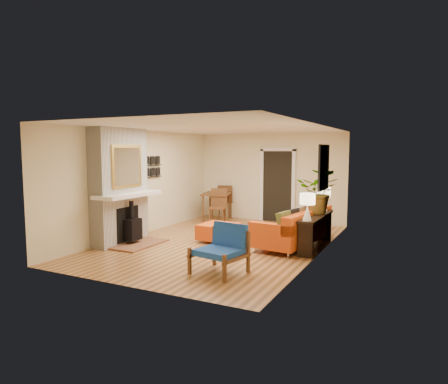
# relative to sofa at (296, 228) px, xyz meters

# --- Properties ---
(room_shell) EXTENTS (6.50, 6.50, 6.50)m
(room_shell) POSITION_rel_sofa_xyz_m (-1.02, 2.10, 0.85)
(room_shell) COLOR #C9864D
(room_shell) RESTS_ON ground
(fireplace) EXTENTS (1.09, 1.68, 2.60)m
(fireplace) POSITION_rel_sofa_xyz_m (-3.62, -1.53, 0.85)
(fireplace) COLOR white
(fireplace) RESTS_ON ground
(sofa) EXTENTS (1.27, 2.36, 0.89)m
(sofa) POSITION_rel_sofa_xyz_m (0.00, 0.00, 0.00)
(sofa) COLOR silver
(sofa) RESTS_ON ground
(ottoman) EXTENTS (0.84, 0.84, 0.41)m
(ottoman) POSITION_rel_sofa_xyz_m (-1.72, -0.41, -0.15)
(ottoman) COLOR silver
(ottoman) RESTS_ON ground
(blue_chair) EXTENTS (0.92, 0.91, 0.83)m
(blue_chair) POSITION_rel_sofa_xyz_m (-0.59, -2.43, 0.06)
(blue_chair) COLOR brown
(blue_chair) RESTS_ON ground
(dining_table) EXTENTS (1.18, 1.94, 1.02)m
(dining_table) POSITION_rel_sofa_xyz_m (-2.97, 2.05, 0.28)
(dining_table) COLOR brown
(dining_table) RESTS_ON ground
(console_table) EXTENTS (0.34, 1.85, 0.72)m
(console_table) POSITION_rel_sofa_xyz_m (0.45, -0.06, 0.19)
(console_table) COLOR black
(console_table) RESTS_ON ground
(lamp_near) EXTENTS (0.30, 0.30, 0.54)m
(lamp_near) POSITION_rel_sofa_xyz_m (0.45, -0.80, 0.67)
(lamp_near) COLOR white
(lamp_near) RESTS_ON console_table
(lamp_far) EXTENTS (0.30, 0.30, 0.54)m
(lamp_far) POSITION_rel_sofa_xyz_m (0.45, 0.62, 0.67)
(lamp_far) COLOR white
(lamp_far) RESTS_ON console_table
(houseplant) EXTENTS (0.91, 0.80, 0.98)m
(houseplant) POSITION_rel_sofa_xyz_m (0.44, 0.14, 0.82)
(houseplant) COLOR #1E5919
(houseplant) RESTS_ON console_table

